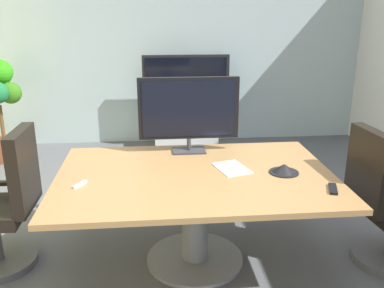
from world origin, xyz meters
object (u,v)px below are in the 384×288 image
(office_chair_right, at_px, (384,210))
(conference_phone, at_px, (284,169))
(office_chair_left, at_px, (5,212))
(tv_monitor, at_px, (189,110))
(conference_table, at_px, (195,194))
(remote_control, at_px, (333,189))
(wall_display_unit, at_px, (186,116))

(office_chair_right, distance_m, conference_phone, 0.84)
(office_chair_left, height_order, conference_phone, office_chair_left)
(tv_monitor, bearing_deg, conference_table, -89.76)
(office_chair_left, bearing_deg, remote_control, 79.74)
(office_chair_right, bearing_deg, conference_table, 79.51)
(conference_table, xyz_separation_m, office_chair_right, (1.43, -0.16, -0.12))
(tv_monitor, bearing_deg, office_chair_left, -162.91)
(office_chair_right, relative_size, remote_control, 6.41)
(office_chair_right, relative_size, conference_phone, 4.95)
(office_chair_left, distance_m, wall_display_unit, 3.24)
(office_chair_right, distance_m, tv_monitor, 1.70)
(tv_monitor, relative_size, remote_control, 4.94)
(conference_table, relative_size, tv_monitor, 2.43)
(wall_display_unit, bearing_deg, tv_monitor, -94.05)
(conference_phone, bearing_deg, conference_table, 175.92)
(office_chair_left, relative_size, tv_monitor, 1.30)
(wall_display_unit, height_order, conference_phone, wall_display_unit)
(conference_phone, distance_m, remote_control, 0.41)
(conference_phone, bearing_deg, wall_display_unit, 99.53)
(office_chair_right, xyz_separation_m, tv_monitor, (-1.43, 0.67, 0.64))
(tv_monitor, bearing_deg, conference_phone, -40.30)
(remote_control, bearing_deg, office_chair_left, -172.14)
(office_chair_right, height_order, conference_phone, office_chair_right)
(wall_display_unit, distance_m, conference_phone, 3.00)
(office_chair_left, bearing_deg, wall_display_unit, 151.48)
(office_chair_right, bearing_deg, conference_phone, 77.66)
(wall_display_unit, distance_m, remote_control, 3.37)
(tv_monitor, bearing_deg, remote_control, -44.95)
(office_chair_right, distance_m, remote_control, 0.65)
(office_chair_left, bearing_deg, office_chair_right, 86.25)
(wall_display_unit, bearing_deg, conference_table, -93.29)
(conference_table, bearing_deg, office_chair_right, -6.24)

